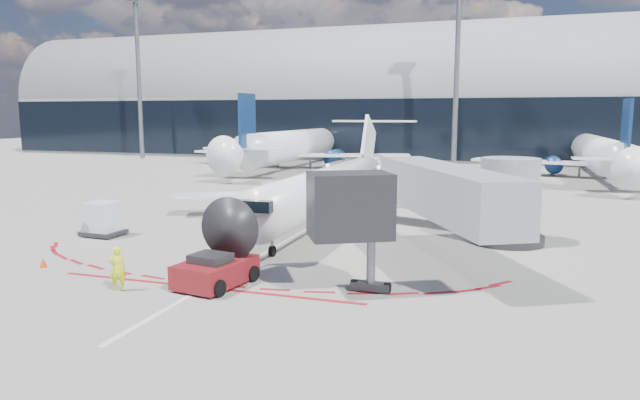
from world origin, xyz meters
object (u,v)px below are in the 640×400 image
(regional_jet, at_px, (332,186))
(ramp_worker, at_px, (117,269))
(uld_container, at_px, (103,219))
(pushback_tug, at_px, (216,271))

(regional_jet, relative_size, ramp_worker, 15.32)
(uld_container, bearing_deg, regional_jet, 40.82)
(ramp_worker, relative_size, uld_container, 0.82)
(regional_jet, height_order, pushback_tug, regional_jet)
(pushback_tug, height_order, uld_container, uld_container)
(pushback_tug, bearing_deg, regional_jet, 98.30)
(ramp_worker, bearing_deg, uld_container, -77.45)
(pushback_tug, distance_m, uld_container, 13.09)
(ramp_worker, bearing_deg, pushback_tug, 179.86)
(ramp_worker, xyz_separation_m, uld_container, (-7.71, 8.72, 0.08))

